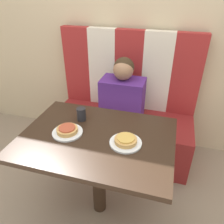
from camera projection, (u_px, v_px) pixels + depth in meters
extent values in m
plane|color=gray|center=(100.00, 207.00, 1.79)|extent=(12.00, 12.00, 0.00)
cube|color=#C6B28E|center=(133.00, 18.00, 2.00)|extent=(7.00, 0.05, 2.60)
cube|color=maroon|center=(122.00, 135.00, 2.27)|extent=(1.36, 0.58, 0.45)
cube|color=maroon|center=(78.00, 65.00, 2.29)|extent=(0.27, 0.08, 0.78)
cube|color=beige|center=(103.00, 68.00, 2.22)|extent=(0.27, 0.08, 0.78)
cube|color=maroon|center=(129.00, 70.00, 2.16)|extent=(0.27, 0.08, 0.78)
cube|color=beige|center=(157.00, 73.00, 2.09)|extent=(0.27, 0.08, 0.78)
cube|color=maroon|center=(186.00, 76.00, 2.03)|extent=(0.27, 0.08, 0.78)
cube|color=black|center=(97.00, 138.00, 1.43)|extent=(0.99, 0.72, 0.03)
cylinder|color=black|center=(99.00, 177.00, 1.61)|extent=(0.10, 0.10, 0.69)
cube|color=#4C237A|center=(123.00, 99.00, 2.05)|extent=(0.40, 0.25, 0.39)
sphere|color=#9E7051|center=(123.00, 70.00, 1.91)|extent=(0.18, 0.18, 0.18)
sphere|color=#382819|center=(124.00, 67.00, 1.92)|extent=(0.18, 0.18, 0.18)
cylinder|color=white|center=(68.00, 132.00, 1.44)|extent=(0.20, 0.20, 0.01)
cylinder|color=white|center=(126.00, 143.00, 1.35)|extent=(0.20, 0.20, 0.01)
cylinder|color=tan|center=(67.00, 130.00, 1.43)|extent=(0.14, 0.14, 0.03)
cylinder|color=#AD472D|center=(67.00, 128.00, 1.42)|extent=(0.11, 0.11, 0.01)
cylinder|color=tan|center=(126.00, 140.00, 1.34)|extent=(0.14, 0.14, 0.03)
cylinder|color=gold|center=(126.00, 138.00, 1.33)|extent=(0.11, 0.11, 0.01)
cylinder|color=#232328|center=(81.00, 114.00, 1.56)|extent=(0.07, 0.07, 0.09)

